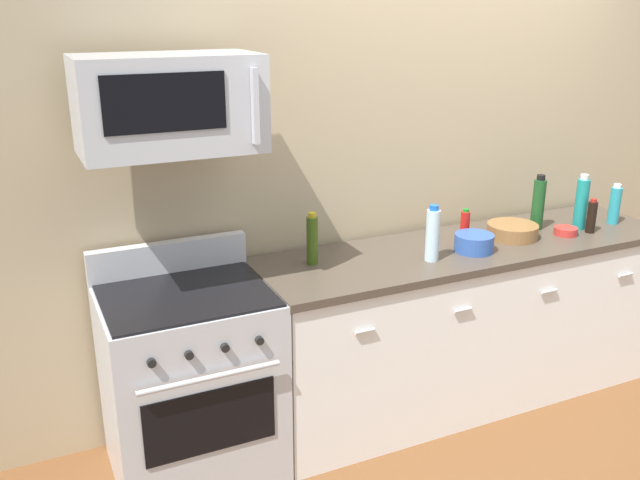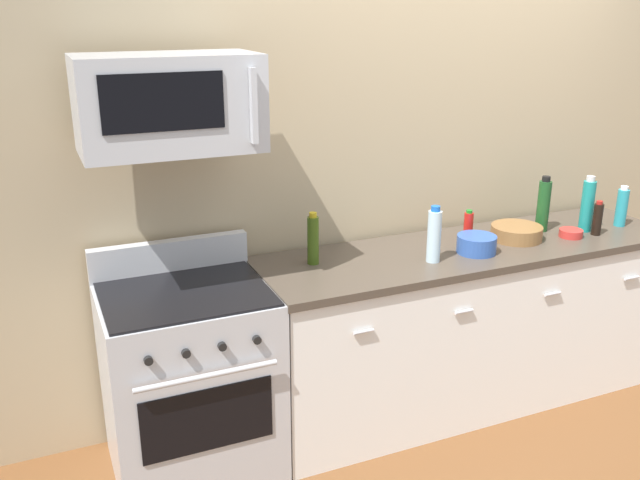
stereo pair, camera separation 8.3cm
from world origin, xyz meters
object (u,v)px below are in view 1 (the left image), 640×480
(bottle_dish_soap, at_px, (615,205))
(bottle_sparkling_teal, at_px, (581,203))
(bottle_hot_sauce_red, at_px, (465,225))
(bowl_blue_mixing, at_px, (474,242))
(range_oven, at_px, (191,382))
(bottle_olive_oil, at_px, (312,240))
(bottle_soy_sauce_dark, at_px, (592,217))
(bowl_red_small, at_px, (566,231))
(bottle_water_clear, at_px, (433,234))
(microwave, at_px, (169,104))
(bowl_wooden_salad, at_px, (513,230))
(bottle_wine_green, at_px, (538,203))

(bottle_dish_soap, bearing_deg, bottle_sparkling_teal, 178.50)
(bottle_hot_sauce_red, bearing_deg, bowl_blue_mixing, -111.26)
(range_oven, relative_size, bottle_olive_oil, 4.05)
(bottle_sparkling_teal, relative_size, bottle_olive_oil, 1.20)
(bottle_soy_sauce_dark, relative_size, bottle_dish_soap, 0.83)
(range_oven, bearing_deg, bottle_soy_sauce_dark, -2.91)
(bowl_red_small, bearing_deg, range_oven, 177.56)
(bottle_water_clear, xyz_separation_m, bottle_dish_soap, (1.31, 0.07, -0.02))
(microwave, xyz_separation_m, bowl_blue_mixing, (1.50, -0.14, -0.78))
(bowl_blue_mixing, bearing_deg, bottle_sparkling_teal, 4.25)
(bottle_hot_sauce_red, bearing_deg, microwave, -178.71)
(bowl_wooden_salad, bearing_deg, microwave, 178.41)
(bottle_sparkling_teal, height_order, bottle_dish_soap, bottle_sparkling_teal)
(microwave, height_order, bottle_olive_oil, microwave)
(bottle_olive_oil, bearing_deg, bowl_red_small, -7.14)
(bottle_water_clear, relative_size, bottle_dish_soap, 1.22)
(bottle_sparkling_teal, distance_m, bowl_blue_mixing, 0.79)
(range_oven, xyz_separation_m, bottle_olive_oil, (0.67, 0.09, 0.58))
(bottle_water_clear, height_order, bottle_hot_sauce_red, bottle_water_clear)
(bowl_blue_mixing, bearing_deg, bottle_wine_green, 16.00)
(bottle_soy_sauce_dark, relative_size, bottle_water_clear, 0.68)
(range_oven, bearing_deg, bowl_blue_mixing, -3.62)
(microwave, xyz_separation_m, bottle_hot_sauce_red, (1.57, 0.04, -0.75))
(range_oven, relative_size, bowl_red_small, 8.38)
(bowl_red_small, bearing_deg, bowl_wooden_salad, 164.36)
(bottle_sparkling_teal, bearing_deg, range_oven, 179.07)
(bottle_soy_sauce_dark, distance_m, bowl_wooden_salad, 0.47)
(bottle_water_clear, relative_size, bowl_blue_mixing, 1.41)
(bottle_sparkling_teal, bearing_deg, bottle_soy_sauce_dark, -84.90)
(bottle_dish_soap, distance_m, bowl_wooden_salad, 0.71)
(bottle_hot_sauce_red, bearing_deg, bottle_sparkling_teal, -9.38)
(range_oven, distance_m, bottle_water_clear, 1.37)
(bottle_sparkling_teal, relative_size, bottle_water_clear, 1.11)
(bottle_soy_sauce_dark, xyz_separation_m, bottle_water_clear, (-1.06, 0.00, 0.04))
(bowl_red_small, bearing_deg, microwave, 176.36)
(bottle_water_clear, distance_m, bottle_wine_green, 0.85)
(bottle_soy_sauce_dark, xyz_separation_m, bowl_red_small, (-0.15, 0.03, -0.07))
(bottle_olive_oil, height_order, bottle_wine_green, bottle_wine_green)
(microwave, distance_m, bottle_dish_soap, 2.64)
(bottle_sparkling_teal, relative_size, bottle_dish_soap, 1.35)
(microwave, height_order, bottle_water_clear, microwave)
(bottle_wine_green, relative_size, bowl_blue_mixing, 1.55)
(bowl_red_small, bearing_deg, bottle_wine_green, 115.78)
(bowl_red_small, bearing_deg, bottle_water_clear, -178.47)
(bottle_hot_sauce_red, bearing_deg, bottle_wine_green, -1.85)
(microwave, distance_m, bowl_red_small, 2.29)
(bottle_wine_green, bearing_deg, bottle_dish_soap, -12.72)
(bowl_red_small, xyz_separation_m, bowl_blue_mixing, (-0.63, -0.00, 0.03))
(microwave, relative_size, bottle_sparkling_teal, 2.34)
(bottle_dish_soap, relative_size, bottle_hot_sauce_red, 1.36)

